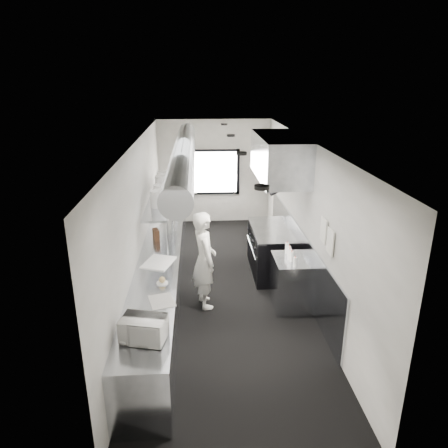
{
  "coord_description": "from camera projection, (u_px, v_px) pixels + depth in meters",
  "views": [
    {
      "loc": [
        -0.45,
        -7.14,
        3.84
      ],
      "look_at": [
        -0.01,
        -0.2,
        1.38
      ],
      "focal_mm": 33.5,
      "sensor_mm": 36.0,
      "label": 1
    }
  ],
  "objects": [
    {
      "name": "cutting_board",
      "position": [
        159.0,
        262.0,
        6.98
      ],
      "size": [
        0.59,
        0.68,
        0.02
      ],
      "primitive_type": "cube",
      "rotation": [
        0.0,
        0.0,
        -0.32
      ],
      "color": "white",
      "rests_on": "prep_counter"
    },
    {
      "name": "wall_back",
      "position": [
        214.0,
        172.0,
        11.32
      ],
      "size": [
        3.0,
        0.02,
        2.8
      ],
      "primitive_type": "cube",
      "color": "silver",
      "rests_on": "floor"
    },
    {
      "name": "notice_sheet_a",
      "position": [
        324.0,
        230.0,
        6.45
      ],
      "size": [
        0.02,
        0.28,
        0.38
      ],
      "primitive_type": "cube",
      "color": "white",
      "rests_on": "wall_right"
    },
    {
      "name": "wall_left",
      "position": [
        140.0,
        221.0,
        7.47
      ],
      "size": [
        0.02,
        8.0,
        2.8
      ],
      "primitive_type": "cube",
      "color": "silver",
      "rests_on": "floor"
    },
    {
      "name": "small_plate",
      "position": [
        162.0,
        283.0,
        6.29
      ],
      "size": [
        0.23,
        0.23,
        0.01
      ],
      "primitive_type": "cylinder",
      "rotation": [
        0.0,
        0.0,
        -0.35
      ],
      "color": "silver",
      "rests_on": "prep_counter"
    },
    {
      "name": "bottle_station",
      "position": [
        292.0,
        282.0,
        7.28
      ],
      "size": [
        0.65,
        0.8,
        0.9
      ],
      "primitive_type": "cube",
      "color": "#979EA5",
      "rests_on": "floor"
    },
    {
      "name": "knife_block",
      "position": [
        156.0,
        235.0,
        7.93
      ],
      "size": [
        0.15,
        0.22,
        0.22
      ],
      "primitive_type": "cube",
      "rotation": [
        0.0,
        0.0,
        0.33
      ],
      "color": "#51321C",
      "rests_on": "prep_counter"
    },
    {
      "name": "range",
      "position": [
        272.0,
        250.0,
        8.59
      ],
      "size": [
        0.88,
        1.6,
        0.94
      ],
      "color": "black",
      "rests_on": "floor"
    },
    {
      "name": "exhaust_hood",
      "position": [
        279.0,
        157.0,
        7.95
      ],
      "size": [
        0.81,
        2.2,
        0.88
      ],
      "color": "#979EA5",
      "rests_on": "ceiling"
    },
    {
      "name": "deli_tub_b",
      "position": [
        131.0,
        317.0,
        5.32
      ],
      "size": [
        0.17,
        0.17,
        0.1
      ],
      "primitive_type": "cylinder",
      "rotation": [
        0.0,
        0.0,
        -0.21
      ],
      "color": "silver",
      "rests_on": "prep_counter"
    },
    {
      "name": "hvac_duct",
      "position": [
        184.0,
        153.0,
        7.51
      ],
      "size": [
        0.4,
        6.4,
        0.4
      ],
      "primitive_type": "cylinder",
      "rotation": [
        1.57,
        0.0,
        0.0
      ],
      "color": "gray",
      "rests_on": "ceiling"
    },
    {
      "name": "plate_stack_b",
      "position": [
        160.0,
        193.0,
        8.03
      ],
      "size": [
        0.25,
        0.25,
        0.32
      ],
      "primitive_type": "cylinder",
      "rotation": [
        0.0,
        0.0,
        -0.01
      ],
      "color": "silver",
      "rests_on": "pass_shelf"
    },
    {
      "name": "squeeze_bottle_e",
      "position": [
        287.0,
        248.0,
        7.33
      ],
      "size": [
        0.08,
        0.08,
        0.2
      ],
      "primitive_type": "cylinder",
      "rotation": [
        0.0,
        0.0,
        -0.37
      ],
      "color": "white",
      "rests_on": "bottle_station"
    },
    {
      "name": "notice_sheet_b",
      "position": [
        330.0,
        242.0,
        6.14
      ],
      "size": [
        0.02,
        0.28,
        0.38
      ],
      "primitive_type": "cube",
      "color": "white",
      "rests_on": "wall_right"
    },
    {
      "name": "far_work_table",
      "position": [
        172.0,
        215.0,
        10.81
      ],
      "size": [
        0.7,
        1.2,
        0.9
      ],
      "primitive_type": "cube",
      "color": "#979EA5",
      "rests_on": "floor"
    },
    {
      "name": "wall_front",
      "position": [
        252.0,
        361.0,
        3.79
      ],
      "size": [
        3.0,
        0.02,
        2.8
      ],
      "primitive_type": "cube",
      "color": "silver",
      "rests_on": "floor"
    },
    {
      "name": "ceiling",
      "position": [
        224.0,
        142.0,
        7.09
      ],
      "size": [
        3.0,
        8.0,
        0.01
      ],
      "primitive_type": "cube",
      "color": "silver",
      "rests_on": "wall_back"
    },
    {
      "name": "floor",
      "position": [
        224.0,
        288.0,
        8.02
      ],
      "size": [
        3.0,
        8.0,
        0.01
      ],
      "primitive_type": "cube",
      "color": "black",
      "rests_on": "ground"
    },
    {
      "name": "line_cook",
      "position": [
        204.0,
        260.0,
        7.18
      ],
      "size": [
        0.56,
        0.71,
        1.73
      ],
      "primitive_type": "imported",
      "rotation": [
        0.0,
        0.0,
        1.82
      ],
      "color": "silver",
      "rests_on": "floor"
    },
    {
      "name": "wall_cladding",
      "position": [
        298.0,
        254.0,
        8.21
      ],
      "size": [
        0.03,
        5.5,
        1.1
      ],
      "primitive_type": "cube",
      "color": "#979EA5",
      "rests_on": "wall_right"
    },
    {
      "name": "plate_stack_d",
      "position": [
        163.0,
        180.0,
        8.88
      ],
      "size": [
        0.28,
        0.28,
        0.37
      ],
      "primitive_type": "cylinder",
      "rotation": [
        0.0,
        0.0,
        -0.2
      ],
      "color": "silver",
      "rests_on": "pass_shelf"
    },
    {
      "name": "prep_counter",
      "position": [
        160.0,
        281.0,
        7.33
      ],
      "size": [
        0.7,
        6.0,
        0.9
      ],
      "primitive_type": "cube",
      "color": "#979EA5",
      "rests_on": "floor"
    },
    {
      "name": "squeeze_bottle_a",
      "position": [
        295.0,
        262.0,
        6.82
      ],
      "size": [
        0.07,
        0.07,
        0.16
      ],
      "primitive_type": "cylinder",
      "rotation": [
        0.0,
        0.0,
        0.23
      ],
      "color": "white",
      "rests_on": "bottle_station"
    },
    {
      "name": "microwave",
      "position": [
        144.0,
        329.0,
        4.9
      ],
      "size": [
        0.55,
        0.46,
        0.29
      ],
      "primitive_type": "imported",
      "rotation": [
        0.0,
        0.0,
        -0.22
      ],
      "color": "white",
      "rests_on": "prep_counter"
    },
    {
      "name": "pastry",
      "position": [
        162.0,
        280.0,
        6.27
      ],
      "size": [
        0.09,
        0.09,
        0.09
      ],
      "primitive_type": "sphere",
      "color": "tan",
      "rests_on": "small_plate"
    },
    {
      "name": "plate_stack_c",
      "position": [
        161.0,
        185.0,
        8.53
      ],
      "size": [
        0.34,
        0.34,
        0.37
      ],
      "primitive_type": "cylinder",
      "rotation": [
        0.0,
        0.0,
        -0.4
      ],
      "color": "silver",
      "rests_on": "pass_shelf"
    },
    {
      "name": "newspaper",
      "position": [
        162.0,
        301.0,
        5.79
      ],
      "size": [
        0.42,
        0.48,
        0.01
      ],
      "primitive_type": "cube",
      "rotation": [
        0.0,
        0.0,
        0.27
      ],
      "color": "white",
      "rests_on": "prep_counter"
    },
    {
      "name": "pass_shelf",
      "position": [
        162.0,
        198.0,
        8.38
      ],
      "size": [
        0.45,
        3.0,
        0.68
      ],
      "color": "#979EA5",
      "rests_on": "prep_counter"
    },
    {
      "name": "service_window",
      "position": [
        215.0,
        172.0,
        11.29
      ],
      "size": [
        1.36,
        0.05,
        1.25
      ],
      "color": "white",
      "rests_on": "wall_back"
    },
    {
      "name": "squeeze_bottle_c",
      "position": [
        290.0,
        254.0,
        7.07
      ],
      "size": [
        0.08,
        0.08,
        0.2
      ],
      "primitive_type": "cylinder",
      "rotation": [
        0.0,
        0.0,
        0.3
      ],
      "color": "white",
      "rests_on": "bottle_station"
    },
    {
      "name": "wall_right",
      "position": [
        305.0,
        218.0,
        7.65
      ],
      "size": [
        0.02,
        8.0,
        2.8
      ],
      "primitive_type": "cube",
      "color": "silver",
      "rests_on": "floor"
    },
    {
      "name": "plate_stack_a",
      "position": [
        158.0,
        199.0,
        7.66
      ],
      "size": [
        0.35,
        0.35,
        0.31
      ],
      "primitive_type": "cylinder",
      "rotation": [
        0.0,
        0.0,
        -0.43
      ],
      "color": "silver",
      "rests_on": "pass_shelf"
    },
    {
      "name": "squeeze_bottle_b",
      "position": [
        292.0,
        257.0,
        7.01
      ],
      "size": [
        0.08,
        0.08,
        0.18
      ],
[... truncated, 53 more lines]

